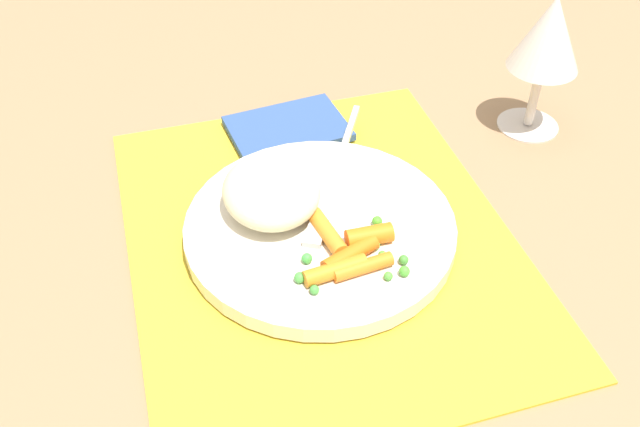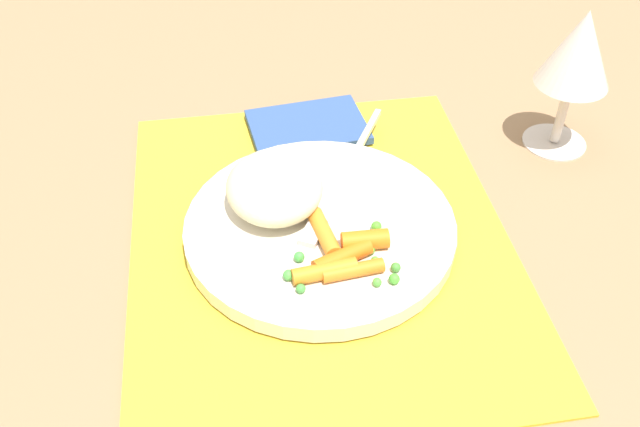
# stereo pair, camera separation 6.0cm
# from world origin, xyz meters

# --- Properties ---
(ground_plane) EXTENTS (2.40, 2.40, 0.00)m
(ground_plane) POSITION_xyz_m (0.00, 0.00, 0.00)
(ground_plane) COLOR #997551
(placemat) EXTENTS (0.42, 0.34, 0.01)m
(placemat) POSITION_xyz_m (0.00, 0.00, 0.00)
(placemat) COLOR gold
(placemat) RESTS_ON ground_plane
(plate) EXTENTS (0.24, 0.24, 0.02)m
(plate) POSITION_xyz_m (0.00, 0.00, 0.01)
(plate) COLOR silver
(plate) RESTS_ON placemat
(rice_mound) EXTENTS (0.10, 0.09, 0.04)m
(rice_mound) POSITION_xyz_m (-0.03, -0.04, 0.04)
(rice_mound) COLOR beige
(rice_mound) RESTS_ON plate
(carrot_portion) EXTENTS (0.08, 0.09, 0.02)m
(carrot_portion) POSITION_xyz_m (0.05, 0.01, 0.03)
(carrot_portion) COLOR orange
(carrot_portion) RESTS_ON plate
(pea_scatter) EXTENTS (0.07, 0.10, 0.01)m
(pea_scatter) POSITION_xyz_m (0.06, 0.02, 0.03)
(pea_scatter) COLOR #489136
(pea_scatter) RESTS_ON plate
(fork) EXTENTS (0.19, 0.11, 0.01)m
(fork) POSITION_xyz_m (-0.04, 0.02, 0.02)
(fork) COLOR silver
(fork) RESTS_ON plate
(wine_glass) EXTENTS (0.07, 0.07, 0.15)m
(wine_glass) POSITION_xyz_m (-0.11, 0.27, 0.11)
(wine_glass) COLOR silver
(wine_glass) RESTS_ON ground_plane
(napkin) EXTENTS (0.10, 0.13, 0.01)m
(napkin) POSITION_xyz_m (-0.16, 0.01, 0.01)
(napkin) COLOR #33518C
(napkin) RESTS_ON placemat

